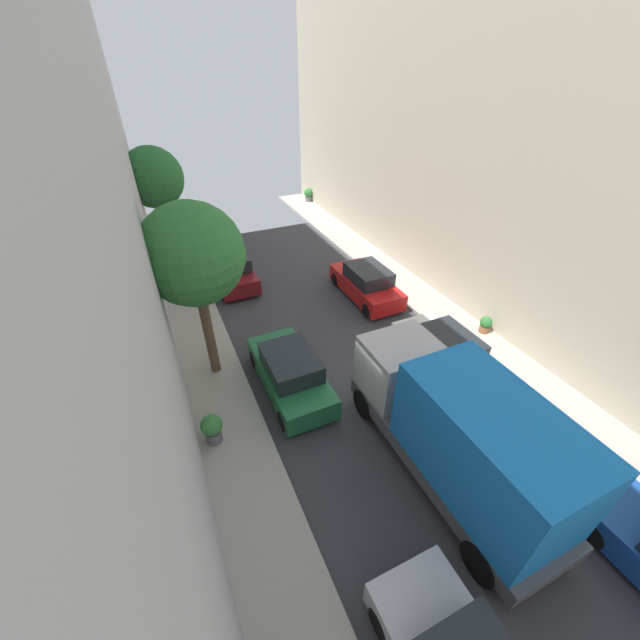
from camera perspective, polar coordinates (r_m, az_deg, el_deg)
ground at (r=13.25m, az=9.34°, el=-11.04°), size 32.00×32.00×0.00m
sidewalk_left at (r=11.93m, az=-12.41°, el=-17.86°), size 2.00×44.00×0.15m
sidewalk_right at (r=16.00m, az=24.70°, el=-4.64°), size 2.00×44.00×0.15m
parked_car_left_2 at (r=12.85m, az=-4.52°, el=-7.89°), size 1.78×4.20×1.57m
parked_car_left_3 at (r=19.49m, az=-13.16°, el=7.41°), size 1.78×4.20×1.57m
parked_car_left_4 at (r=24.24m, az=-16.12°, el=12.49°), size 1.78×4.20×1.57m
parked_car_right_1 at (r=14.29m, az=18.28°, el=-4.74°), size 1.78×4.20×1.57m
parked_car_right_2 at (r=17.89m, az=6.99°, el=5.49°), size 1.78×4.20×1.57m
delivery_truck at (r=10.37m, az=20.21°, el=-15.43°), size 2.26×6.60×3.38m
street_tree_0 at (r=21.84m, az=-23.83°, el=18.96°), size 2.98×2.98×5.81m
street_tree_2 at (r=11.87m, az=-18.66°, el=9.20°), size 3.11×3.11×6.07m
potted_plant_0 at (r=11.67m, az=-15.95°, el=-15.36°), size 0.63×0.63×0.98m
potted_plant_2 at (r=30.87m, az=-1.73°, el=18.43°), size 0.69×0.69×0.99m
potted_plant_4 at (r=16.73m, az=23.67°, el=-0.57°), size 0.47×0.47×0.71m
lamp_post at (r=16.06m, az=-19.18°, el=11.19°), size 0.44×0.44×4.97m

